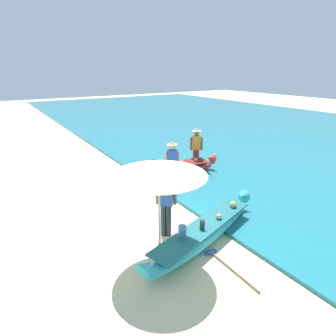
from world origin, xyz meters
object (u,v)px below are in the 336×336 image
at_px(boat_red_midground, 171,170).
at_px(person_vendor_assistant, 196,145).
at_px(person_tourist_customer, 166,201).
at_px(person_vendor_hatted, 172,159).
at_px(patio_umbrella_large, 159,169).
at_px(boat_cyan_foreground, 204,233).
at_px(paddle, 224,263).

relative_size(boat_red_midground, person_vendor_assistant, 2.23).
distance_m(boat_red_midground, person_vendor_assistant, 1.67).
height_order(boat_red_midground, person_tourist_customer, person_tourist_customer).
bearing_deg(person_vendor_assistant, person_vendor_hatted, -154.20).
relative_size(person_vendor_assistant, patio_umbrella_large, 0.77).
bearing_deg(person_vendor_hatted, patio_umbrella_large, -126.85).
relative_size(boat_cyan_foreground, paddle, 2.76).
xyz_separation_m(person_vendor_hatted, person_vendor_assistant, (1.84, 0.89, 0.09)).
xyz_separation_m(boat_red_midground, patio_umbrella_large, (-3.12, -4.28, 1.89)).
relative_size(person_vendor_hatted, patio_umbrella_large, 0.71).
relative_size(boat_red_midground, patio_umbrella_large, 1.72).
bearing_deg(person_tourist_customer, person_vendor_hatted, 54.31).
height_order(person_tourist_customer, patio_umbrella_large, patio_umbrella_large).
xyz_separation_m(boat_cyan_foreground, person_tourist_customer, (-0.66, 0.80, 0.73)).
bearing_deg(boat_red_midground, patio_umbrella_large, -126.09).
bearing_deg(person_vendor_assistant, paddle, -121.96).
bearing_deg(paddle, boat_red_midground, 69.07).
relative_size(boat_cyan_foreground, person_vendor_hatted, 2.72).
relative_size(boat_cyan_foreground, boat_red_midground, 1.12).
xyz_separation_m(patio_umbrella_large, paddle, (1.07, -1.08, -2.16)).
height_order(boat_cyan_foreground, patio_umbrella_large, patio_umbrella_large).
relative_size(boat_cyan_foreground, patio_umbrella_large, 1.93).
distance_m(person_vendor_assistant, paddle, 6.73).
bearing_deg(boat_cyan_foreground, person_vendor_hatted, 68.47).
distance_m(person_vendor_hatted, patio_umbrella_large, 4.75).
xyz_separation_m(person_vendor_assistant, patio_umbrella_large, (-4.59, -4.56, 1.13)).
bearing_deg(boat_cyan_foreground, paddle, -100.82).
bearing_deg(paddle, person_vendor_hatted, 70.52).
height_order(boat_red_midground, patio_umbrella_large, patio_umbrella_large).
bearing_deg(patio_umbrella_large, paddle, -45.18).
relative_size(person_vendor_hatted, paddle, 1.01).
height_order(person_vendor_hatted, person_tourist_customer, person_tourist_customer).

